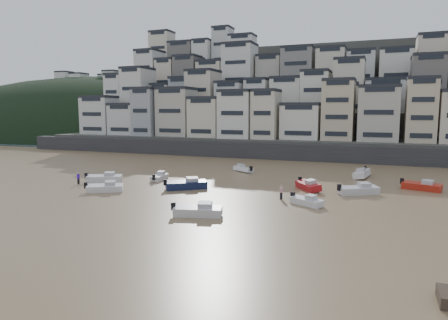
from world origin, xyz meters
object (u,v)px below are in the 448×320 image
at_px(boat_f, 159,176).
at_px(boat_j, 105,187).
at_px(boat_a, 198,209).
at_px(boat_d, 359,188).
at_px(boat_i, 362,173).
at_px(boat_k, 104,177).
at_px(person_blue, 78,178).
at_px(boat_b, 307,200).
at_px(boat_e, 308,184).
at_px(boat_g, 422,185).
at_px(boat_h, 243,168).
at_px(person_pink, 281,192).
at_px(boat_c, 186,183).

distance_m(boat_f, boat_j, 10.71).
height_order(boat_a, boat_d, boat_d).
bearing_deg(boat_i, boat_k, -54.46).
distance_m(boat_k, person_blue, 3.72).
height_order(boat_b, boat_i, boat_i).
bearing_deg(boat_k, boat_f, 9.16).
xyz_separation_m(boat_f, boat_j, (-2.11, -10.50, 0.07)).
xyz_separation_m(boat_e, boat_i, (6.41, 13.00, 0.09)).
height_order(boat_b, boat_g, boat_g).
xyz_separation_m(boat_d, boat_e, (-6.57, 0.62, -0.04)).
bearing_deg(boat_a, boat_k, 134.74).
bearing_deg(boat_h, boat_e, 171.93).
height_order(boat_j, person_blue, person_blue).
bearing_deg(boat_g, boat_b, -114.54).
distance_m(boat_e, boat_f, 22.77).
bearing_deg(boat_i, boat_b, -4.34).
distance_m(boat_a, boat_g, 32.41).
height_order(boat_i, person_pink, person_pink).
xyz_separation_m(boat_e, boat_j, (-24.87, -11.23, -0.04)).
xyz_separation_m(boat_f, boat_i, (29.16, 13.72, 0.19)).
relative_size(boat_e, person_blue, 3.11).
distance_m(boat_j, boat_k, 7.63).
distance_m(boat_h, boat_k, 23.67).
bearing_deg(boat_b, boat_d, 87.30).
xyz_separation_m(boat_e, boat_h, (-13.30, 11.90, -0.11)).
relative_size(boat_d, person_pink, 3.26).
xyz_separation_m(boat_d, boat_h, (-19.87, 12.52, -0.14)).
relative_size(boat_a, boat_i, 0.90).
xyz_separation_m(boat_b, boat_d, (5.22, 8.32, 0.17)).
distance_m(boat_d, boat_i, 13.62).
bearing_deg(boat_e, person_pink, -52.12).
distance_m(boat_e, boat_k, 30.07).
relative_size(boat_e, boat_g, 1.00).
relative_size(boat_g, boat_k, 0.95).
relative_size(boat_g, boat_h, 1.17).
height_order(boat_c, boat_e, boat_c).
xyz_separation_m(boat_b, boat_i, (5.06, 21.93, 0.22)).
bearing_deg(boat_e, boat_k, -115.51).
bearing_deg(boat_f, boat_g, -88.48).
bearing_deg(boat_c, boat_d, -24.64).
xyz_separation_m(boat_a, boat_d, (14.78, 17.21, 0.04)).
xyz_separation_m(boat_d, boat_g, (7.85, 5.99, -0.04)).
height_order(boat_a, boat_k, boat_k).
relative_size(boat_c, boat_i, 1.01).
bearing_deg(boat_d, boat_b, -153.87).
relative_size(boat_g, person_pink, 3.10).
relative_size(boat_d, person_blue, 3.26).
relative_size(boat_e, person_pink, 3.11).
distance_m(boat_i, boat_j, 39.56).
bearing_deg(boat_h, boat_f, 86.93).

